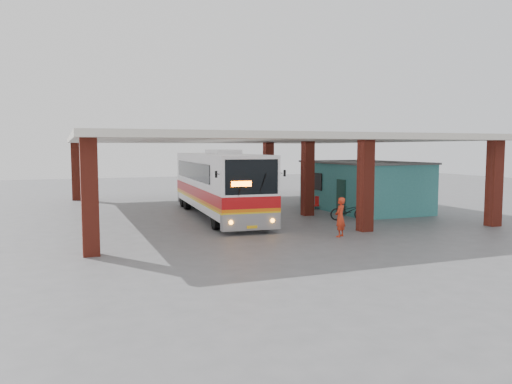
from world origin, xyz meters
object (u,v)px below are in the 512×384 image
at_px(coach_bus, 219,183).
at_px(pedestrian, 340,217).
at_px(motorcycle, 348,211).
at_px(red_chair, 316,203).

xyz_separation_m(coach_bus, pedestrian, (3.12, -8.34, -1.04)).
bearing_deg(coach_bus, motorcycle, -29.89).
distance_m(coach_bus, pedestrian, 8.96).
bearing_deg(pedestrian, red_chair, -149.36).
xyz_separation_m(motorcycle, pedestrian, (-3.05, -4.24, 0.36)).
height_order(motorcycle, red_chair, motorcycle).
xyz_separation_m(coach_bus, motorcycle, (6.17, -4.10, -1.40)).
bearing_deg(pedestrian, coach_bus, -106.76).
height_order(coach_bus, red_chair, coach_bus).
xyz_separation_m(coach_bus, red_chair, (6.91, 1.00, -1.54)).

